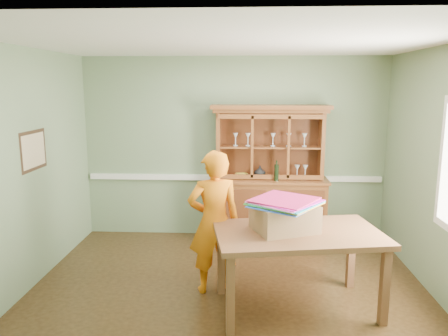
# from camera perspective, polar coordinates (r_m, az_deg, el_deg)

# --- Properties ---
(floor) EXTENTS (4.50, 4.50, 0.00)m
(floor) POSITION_cam_1_polar(r_m,az_deg,el_deg) (5.05, 0.52, -16.12)
(floor) COLOR #4B3218
(floor) RESTS_ON ground
(ceiling) EXTENTS (4.50, 4.50, 0.00)m
(ceiling) POSITION_cam_1_polar(r_m,az_deg,el_deg) (4.52, 0.58, 16.07)
(ceiling) COLOR white
(ceiling) RESTS_ON wall_back
(wall_back) EXTENTS (4.50, 0.00, 4.50)m
(wall_back) POSITION_cam_1_polar(r_m,az_deg,el_deg) (6.57, 1.29, 2.61)
(wall_back) COLOR gray
(wall_back) RESTS_ON floor
(wall_left) EXTENTS (0.00, 4.00, 4.00)m
(wall_left) POSITION_cam_1_polar(r_m,az_deg,el_deg) (5.20, -25.07, -0.58)
(wall_left) COLOR gray
(wall_left) RESTS_ON floor
(wall_right) EXTENTS (0.00, 4.00, 4.00)m
(wall_right) POSITION_cam_1_polar(r_m,az_deg,el_deg) (5.03, 27.08, -1.10)
(wall_right) COLOR gray
(wall_right) RESTS_ON floor
(wall_front) EXTENTS (4.50, 0.00, 4.50)m
(wall_front) POSITION_cam_1_polar(r_m,az_deg,el_deg) (2.67, -1.31, -9.66)
(wall_front) COLOR gray
(wall_front) RESTS_ON floor
(chair_rail) EXTENTS (4.41, 0.05, 0.08)m
(chair_rail) POSITION_cam_1_polar(r_m,az_deg,el_deg) (6.62, 1.27, -1.28)
(chair_rail) COLOR white
(chair_rail) RESTS_ON wall_back
(framed_map) EXTENTS (0.03, 0.60, 0.46)m
(framed_map) POSITION_cam_1_polar(r_m,az_deg,el_deg) (5.42, -23.57, 2.11)
(framed_map) COLOR #372316
(framed_map) RESTS_ON wall_left
(china_hutch) EXTENTS (1.71, 0.56, 2.00)m
(china_hutch) POSITION_cam_1_polar(r_m,az_deg,el_deg) (6.47, 5.88, -3.37)
(china_hutch) COLOR brown
(china_hutch) RESTS_ON floor
(dining_table) EXTENTS (1.80, 1.25, 0.83)m
(dining_table) POSITION_cam_1_polar(r_m,az_deg,el_deg) (4.54, 9.66, -9.33)
(dining_table) COLOR brown
(dining_table) RESTS_ON floor
(cardboard_box) EXTENTS (0.72, 0.66, 0.28)m
(cardboard_box) POSITION_cam_1_polar(r_m,az_deg,el_deg) (4.48, 7.91, -6.39)
(cardboard_box) COLOR #94694C
(cardboard_box) RESTS_ON dining_table
(kite_stack) EXTENTS (0.77, 0.77, 0.06)m
(kite_stack) POSITION_cam_1_polar(r_m,az_deg,el_deg) (4.39, 7.83, -4.44)
(kite_stack) COLOR blue
(kite_stack) RESTS_ON cardboard_box
(person) EXTENTS (0.66, 0.52, 1.60)m
(person) POSITION_cam_1_polar(r_m,az_deg,el_deg) (4.83, -1.30, -7.09)
(person) COLOR orange
(person) RESTS_ON floor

